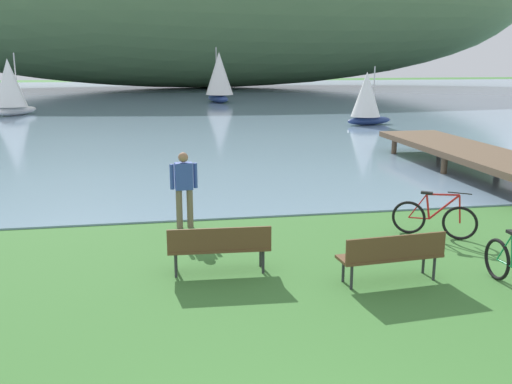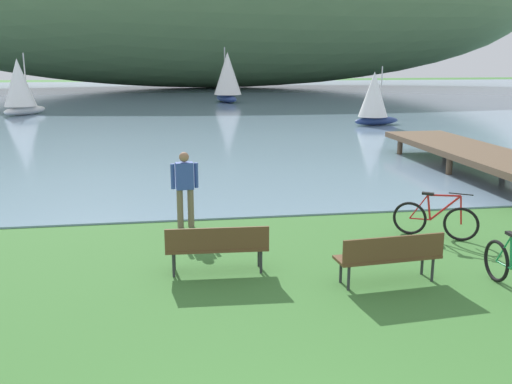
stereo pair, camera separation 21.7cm
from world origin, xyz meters
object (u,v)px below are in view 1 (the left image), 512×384
at_px(bicycle_leaning_near_bench, 434,219).
at_px(sailboat_mid_bay, 10,86).
at_px(park_bench_near_camera, 219,245).
at_px(person_at_shoreline, 184,185).
at_px(sailboat_toward_hillside, 219,77).
at_px(park_bench_further_along, 392,254).
at_px(sailboat_nearest_to_shore, 367,98).

xyz_separation_m(bicycle_leaning_near_bench, sailboat_mid_bay, (-14.97, 28.46, 1.52)).
bearing_deg(park_bench_near_camera, person_at_shoreline, 99.00).
height_order(park_bench_near_camera, sailboat_toward_hillside, sailboat_toward_hillside).
relative_size(park_bench_further_along, sailboat_nearest_to_shore, 0.57).
distance_m(park_bench_further_along, sailboat_toward_hillside, 39.31).
distance_m(park_bench_near_camera, bicycle_leaning_near_bench, 4.90).
relative_size(sailboat_mid_bay, sailboat_toward_hillside, 0.88).
bearing_deg(park_bench_further_along, sailboat_mid_bay, 113.05).
bearing_deg(bicycle_leaning_near_bench, park_bench_near_camera, -164.40).
xyz_separation_m(park_bench_further_along, person_at_shoreline, (-3.27, 3.82, 0.46)).
height_order(park_bench_near_camera, sailboat_mid_bay, sailboat_mid_bay).
distance_m(park_bench_further_along, sailboat_nearest_to_shore, 23.09).
distance_m(park_bench_near_camera, park_bench_further_along, 2.96).
relative_size(park_bench_further_along, bicycle_leaning_near_bench, 1.23).
distance_m(sailboat_nearest_to_shore, sailboat_mid_bay, 22.65).
distance_m(park_bench_further_along, sailboat_mid_bay, 33.39).
relative_size(person_at_shoreline, sailboat_toward_hillside, 0.38).
bearing_deg(person_at_shoreline, sailboat_mid_bay, 110.02).
relative_size(park_bench_near_camera, person_at_shoreline, 1.06).
height_order(person_at_shoreline, sailboat_mid_bay, sailboat_mid_bay).
relative_size(bicycle_leaning_near_bench, sailboat_nearest_to_shore, 0.46).
relative_size(park_bench_near_camera, park_bench_further_along, 0.99).
bearing_deg(person_at_shoreline, bicycle_leaning_near_bench, -16.91).
height_order(park_bench_near_camera, bicycle_leaning_near_bench, bicycle_leaning_near_bench).
xyz_separation_m(park_bench_near_camera, sailboat_toward_hillside, (4.23, 38.32, 1.65)).
relative_size(bicycle_leaning_near_bench, person_at_shoreline, 0.87).
distance_m(bicycle_leaning_near_bench, sailboat_toward_hillside, 37.05).
bearing_deg(bicycle_leaning_near_bench, person_at_shoreline, 163.09).
bearing_deg(park_bench_further_along, sailboat_nearest_to_shore, 70.41).
relative_size(bicycle_leaning_near_bench, sailboat_toward_hillside, 0.33).
relative_size(park_bench_near_camera, sailboat_toward_hillside, 0.40).
bearing_deg(bicycle_leaning_near_bench, sailboat_mid_bay, 117.76).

